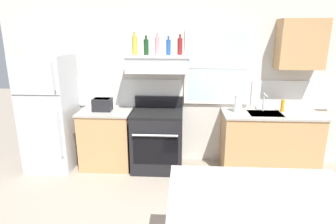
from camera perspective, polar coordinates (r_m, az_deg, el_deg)
back_wall at (r=4.47m, az=1.81°, el=6.69°), size 5.40×0.11×2.70m
refrigerator at (r=4.67m, az=-22.82°, el=-0.13°), size 0.70×0.72×1.76m
counter_left_of_stove at (r=4.55m, az=-12.21°, el=-5.22°), size 0.79×0.63×0.91m
toaster at (r=4.38m, az=-13.15°, el=1.51°), size 0.30×0.20×0.19m
stove_range at (r=4.37m, az=-2.13°, el=-5.62°), size 0.76×0.69×1.09m
range_hood_shelf at (r=4.18m, az=-2.17°, el=9.82°), size 0.96×0.52×0.24m
bottle_champagne_gold_foil at (r=4.20m, az=-6.76°, el=13.29°), size 0.08×0.08×0.33m
bottle_dark_green_wine at (r=4.16m, az=-4.44°, el=13.03°), size 0.07×0.07×0.28m
bottle_rose_pink at (r=4.20m, az=-2.20°, el=13.27°), size 0.07×0.07×0.31m
bottle_blue_liqueur at (r=4.13m, az=0.09°, el=13.02°), size 0.07×0.07×0.27m
bottle_red_label_wine at (r=4.20m, az=2.43°, el=13.18°), size 0.07×0.07×0.29m
counter_right_with_sink at (r=4.58m, az=19.73°, el=-5.67°), size 1.43×0.63×0.91m
sink_faucet at (r=4.46m, az=18.91°, el=2.31°), size 0.03×0.17×0.28m
paper_towel_roll at (r=4.28m, az=14.04°, el=1.63°), size 0.11×0.11×0.27m
dish_soap_bottle at (r=4.56m, az=22.19°, el=1.19°), size 0.06×0.06×0.18m
upper_cabinet_right at (r=4.54m, az=25.30°, el=12.33°), size 0.64×0.32×0.70m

